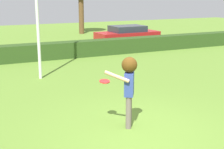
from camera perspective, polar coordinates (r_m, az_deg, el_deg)
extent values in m
plane|color=olive|center=(8.24, 4.44, -9.71)|extent=(60.00, 60.00, 0.00)
cylinder|color=#71625E|center=(8.18, 2.91, -6.68)|extent=(0.14, 0.14, 0.84)
cylinder|color=#71625E|center=(8.37, 3.02, -6.20)|extent=(0.14, 0.14, 0.84)
cube|color=#304492|center=(8.05, 3.03, -1.69)|extent=(0.39, 0.44, 0.58)
cylinder|color=tan|center=(7.79, 0.86, -0.39)|extent=(0.56, 0.41, 0.30)
cylinder|color=tan|center=(8.28, 3.16, -1.39)|extent=(0.09, 0.09, 0.62)
sphere|color=tan|center=(7.94, 3.07, 1.50)|extent=(0.22, 0.22, 0.22)
sphere|color=#4F310F|center=(7.93, 3.07, 1.71)|extent=(0.39, 0.39, 0.39)
cylinder|color=red|center=(8.25, -1.30, -1.20)|extent=(0.27, 0.27, 0.06)
cube|color=#2D491B|center=(17.12, -12.10, 3.96)|extent=(29.53, 0.90, 0.83)
cube|color=#B21E1E|center=(21.85, 2.71, 6.79)|extent=(4.27, 1.88, 0.55)
cube|color=#2D333D|center=(21.80, 2.73, 8.03)|extent=(2.26, 1.66, 0.40)
cylinder|color=black|center=(23.37, 4.79, 6.55)|extent=(0.60, 0.13, 0.60)
cylinder|color=black|center=(21.96, 7.16, 6.01)|extent=(0.60, 0.13, 0.60)
cylinder|color=black|center=(21.95, -1.76, 6.11)|extent=(0.60, 0.13, 0.60)
cylinder|color=black|center=(20.45, 0.33, 5.53)|extent=(0.60, 0.13, 0.60)
cylinder|color=brown|center=(27.84, -5.40, 10.38)|extent=(0.43, 0.43, 3.17)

